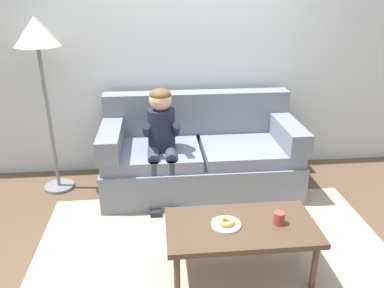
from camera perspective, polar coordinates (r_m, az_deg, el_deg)
name	(u,v)px	position (r m, az deg, el deg)	size (l,w,h in m)	color
ground	(209,234)	(3.34, 2.63, -13.30)	(10.00, 10.00, 0.00)	brown
wall_back	(193,43)	(4.13, 0.18, 14.89)	(8.00, 0.10, 2.80)	silver
area_rug	(214,252)	(3.14, 3.29, -15.88)	(2.81, 1.79, 0.01)	tan
couch	(200,156)	(3.90, 1.18, -1.85)	(1.93, 0.90, 0.94)	slate
coffee_table	(241,230)	(2.77, 7.38, -12.62)	(1.06, 0.55, 0.41)	#4C3828
person_child	(162,135)	(3.56, -4.56, 1.33)	(0.34, 0.58, 1.10)	#1E2338
plate	(226,224)	(2.73, 5.12, -11.92)	(0.21, 0.21, 0.01)	white
donut	(226,221)	(2.72, 5.14, -11.48)	(0.12, 0.12, 0.04)	tan
mug	(279,218)	(2.78, 12.90, -10.76)	(0.08, 0.08, 0.09)	#993D38
toy_controller	(256,220)	(3.51, 9.51, -11.18)	(0.23, 0.09, 0.05)	gold
floor_lamp	(38,45)	(3.80, -22.09, 13.55)	(0.41, 0.41, 1.71)	slate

